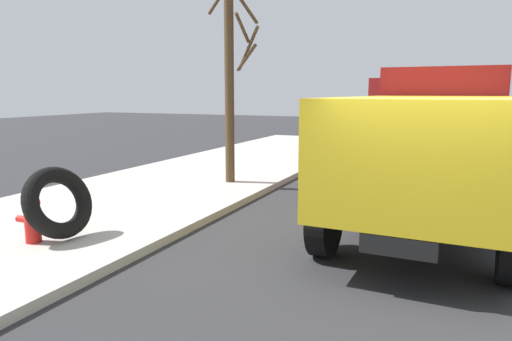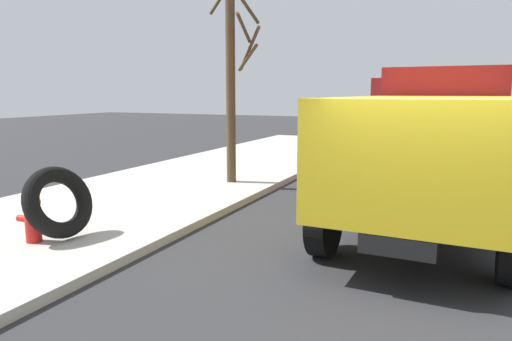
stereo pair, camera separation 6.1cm
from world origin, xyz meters
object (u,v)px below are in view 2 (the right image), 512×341
object	(u,v)px
fire_hydrant	(33,217)
loose_tire	(59,202)
dump_truck_blue	(442,107)
bare_tree	(232,76)
dump_truck_green	(413,112)
dump_truck_yellow	(433,140)

from	to	relation	value
fire_hydrant	loose_tire	distance (m)	0.43
dump_truck_blue	loose_tire	bearing A→B (deg)	169.48
loose_tire	bare_tree	size ratio (longest dim) A/B	0.21
loose_tire	dump_truck_green	xyz separation A→B (m)	(16.18, -3.71, 0.86)
dump_truck_green	loose_tire	bearing A→B (deg)	167.08
dump_truck_green	dump_truck_blue	bearing A→B (deg)	-5.52
fire_hydrant	dump_truck_green	size ratio (longest dim) A/B	0.11
dump_truck_blue	bare_tree	size ratio (longest dim) A/B	1.27
fire_hydrant	dump_truck_yellow	size ratio (longest dim) A/B	0.11
dump_truck_yellow	bare_tree	xyz separation A→B (m)	(1.65, 4.97, 1.27)
dump_truck_green	bare_tree	bearing A→B (deg)	162.51
dump_truck_yellow	dump_truck_blue	bearing A→B (deg)	2.35
loose_tire	fire_hydrant	bearing A→B (deg)	142.78
fire_hydrant	bare_tree	xyz separation A→B (m)	(5.77, -0.57, 2.32)
loose_tire	bare_tree	xyz separation A→B (m)	(5.46, -0.33, 2.13)
fire_hydrant	dump_truck_green	bearing A→B (deg)	-13.46
loose_tire	dump_truck_green	size ratio (longest dim) A/B	0.17
loose_tire	bare_tree	distance (m)	5.87
dump_truck_blue	fire_hydrant	bearing A→B (deg)	169.08
dump_truck_blue	dump_truck_green	bearing A→B (deg)	174.48
dump_truck_blue	bare_tree	world-z (taller)	bare_tree
loose_tire	dump_truck_blue	xyz separation A→B (m)	(24.11, -4.48, 0.86)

